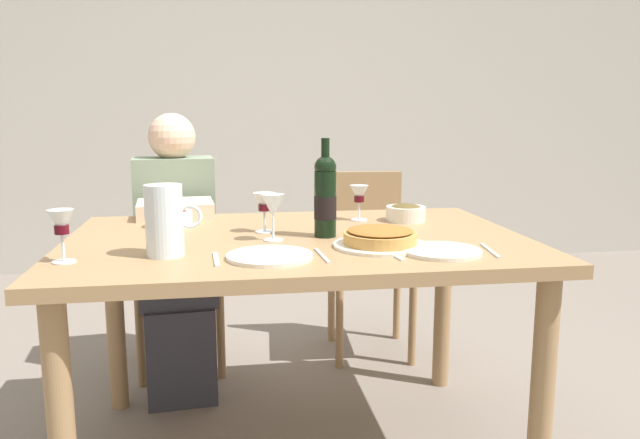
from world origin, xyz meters
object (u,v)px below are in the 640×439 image
(wine_glass_centre, at_px, (61,225))
(wine_bottle, at_px, (325,196))
(wine_glass_right_diner, at_px, (264,204))
(chair_left, at_px, (177,258))
(wine_glass_left_diner, at_px, (359,196))
(dinner_plate_right_setting, at_px, (442,251))
(water_pitcher, at_px, (165,225))
(olive_bowl, at_px, (406,212))
(dinner_plate_left_setting, at_px, (270,256))
(baked_tart, at_px, (380,238))
(salad_bowl, at_px, (171,217))
(wine_glass_spare, at_px, (273,208))
(dining_table, at_px, (297,264))
(chair_right, at_px, (368,250))
(diner_left, at_px, (176,243))

(wine_glass_centre, bearing_deg, wine_bottle, 17.13)
(wine_bottle, height_order, wine_glass_centre, wine_bottle)
(wine_glass_right_diner, xyz_separation_m, chair_left, (-0.36, 0.77, -0.36))
(wine_glass_left_diner, relative_size, dinner_plate_right_setting, 0.58)
(water_pitcher, height_order, olive_bowl, water_pitcher)
(wine_glass_left_diner, distance_m, wine_glass_right_diner, 0.41)
(water_pitcher, height_order, dinner_plate_left_setting, water_pitcher)
(baked_tart, relative_size, salad_bowl, 1.92)
(wine_glass_left_diner, xyz_separation_m, dinner_plate_right_setting, (0.12, -0.57, -0.09))
(wine_glass_centre, bearing_deg, wine_glass_spare, 18.61)
(dining_table, bearing_deg, wine_glass_spare, -150.59)
(water_pitcher, xyz_separation_m, baked_tart, (0.64, 0.02, -0.06))
(water_pitcher, xyz_separation_m, wine_glass_spare, (0.32, 0.16, 0.02))
(baked_tart, bearing_deg, dinner_plate_right_setting, -34.79)
(olive_bowl, bearing_deg, dining_table, -152.48)
(salad_bowl, distance_m, wine_glass_centre, 0.56)
(wine_bottle, xyz_separation_m, baked_tart, (0.14, -0.18, -0.11))
(olive_bowl, distance_m, wine_glass_right_diner, 0.56)
(water_pitcher, xyz_separation_m, wine_glass_left_diner, (0.67, 0.48, 0.00))
(wine_bottle, height_order, dinner_plate_right_setting, wine_bottle)
(chair_left, bearing_deg, salad_bowl, 88.06)
(dinner_plate_right_setting, bearing_deg, wine_glass_spare, 151.90)
(baked_tart, xyz_separation_m, wine_glass_spare, (-0.32, 0.14, 0.08))
(dining_table, relative_size, baked_tart, 5.22)
(water_pitcher, relative_size, wine_glass_spare, 1.37)
(baked_tart, relative_size, dinner_plate_left_setting, 1.17)
(salad_bowl, xyz_separation_m, wine_glass_left_diner, (0.69, 0.02, 0.06))
(dinner_plate_left_setting, height_order, chair_right, chair_right)
(dinner_plate_left_setting, xyz_separation_m, diner_left, (-0.33, 0.91, -0.15))
(wine_glass_left_diner, height_order, wine_glass_spare, wine_glass_spare)
(dining_table, height_order, chair_left, chair_left)
(water_pitcher, relative_size, chair_left, 0.24)
(wine_glass_right_diner, bearing_deg, salad_bowl, 154.53)
(salad_bowl, relative_size, chair_left, 0.17)
(chair_left, bearing_deg, chair_right, 177.13)
(olive_bowl, bearing_deg, dinner_plate_right_setting, -95.21)
(salad_bowl, bearing_deg, chair_left, 92.97)
(dinner_plate_left_setting, bearing_deg, wine_glass_centre, 176.20)
(wine_bottle, height_order, chair_right, wine_bottle)
(dining_table, bearing_deg, dinner_plate_right_setting, -37.44)
(chair_left, bearing_deg, water_pitcher, 87.86)
(olive_bowl, relative_size, wine_glass_left_diner, 1.11)
(wine_bottle, relative_size, diner_left, 0.28)
(olive_bowl, relative_size, dinner_plate_right_setting, 0.64)
(salad_bowl, bearing_deg, olive_bowl, -1.25)
(olive_bowl, bearing_deg, wine_glass_spare, -152.17)
(dinner_plate_left_setting, bearing_deg, wine_glass_spare, 82.92)
(wine_glass_centre, xyz_separation_m, wine_glass_spare, (0.59, 0.20, 0.00))
(baked_tart, relative_size, diner_left, 0.25)
(salad_bowl, relative_size, wine_glass_left_diner, 1.12)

